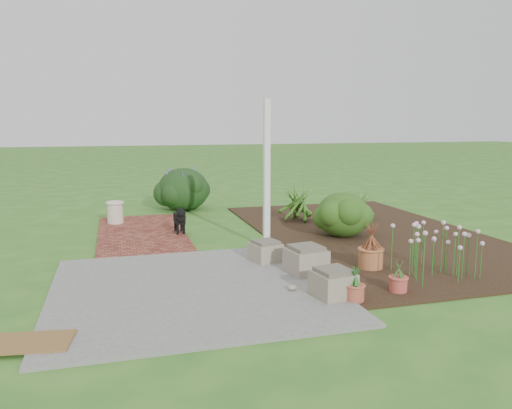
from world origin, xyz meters
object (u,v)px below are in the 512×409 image
object	(u,v)px
cream_ceramic_urn	(115,213)
evergreen_shrub	(343,214)
stone_trough_near	(333,284)
black_dog	(180,218)

from	to	relation	value
cream_ceramic_urn	evergreen_shrub	world-z (taller)	evergreen_shrub
cream_ceramic_urn	evergreen_shrub	xyz separation A→B (m)	(4.06, -2.32, 0.19)
stone_trough_near	cream_ceramic_urn	distance (m)	5.88
black_dog	evergreen_shrub	world-z (taller)	evergreen_shrub
stone_trough_near	black_dog	size ratio (longest dim) A/B	0.77
evergreen_shrub	cream_ceramic_urn	bearing A→B (deg)	150.18
cream_ceramic_urn	evergreen_shrub	bearing A→B (deg)	-29.82
black_dog	cream_ceramic_urn	size ratio (longest dim) A/B	1.32
black_dog	cream_ceramic_urn	bearing A→B (deg)	129.22
black_dog	cream_ceramic_urn	distance (m)	1.78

